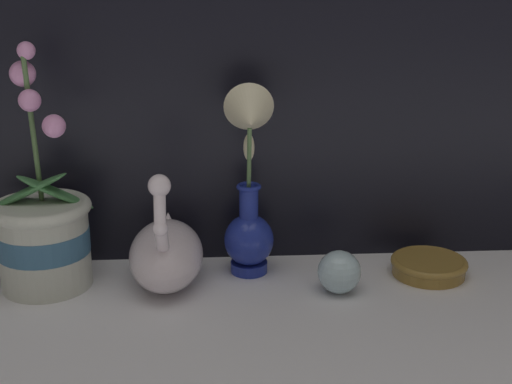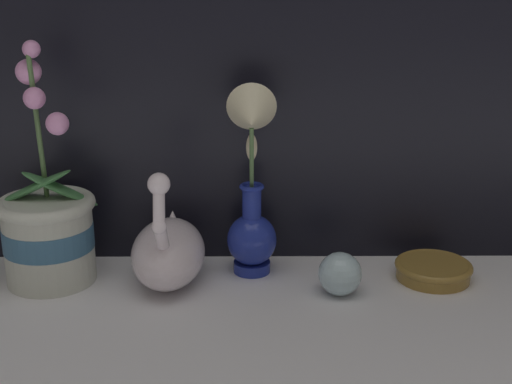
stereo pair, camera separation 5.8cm
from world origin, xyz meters
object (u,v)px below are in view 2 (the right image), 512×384
(blue_vase, at_px, (252,194))
(swan_figurine, at_px, (167,250))
(orchid_potted_plant, at_px, (46,229))
(glass_sphere, at_px, (338,274))
(amber_dish, at_px, (432,269))

(blue_vase, bearing_deg, swan_figurine, -171.29)
(orchid_potted_plant, relative_size, swan_figurine, 1.82)
(orchid_potted_plant, height_order, blue_vase, orchid_potted_plant)
(blue_vase, height_order, glass_sphere, blue_vase)
(swan_figurine, relative_size, blue_vase, 0.66)
(swan_figurine, xyz_separation_m, blue_vase, (0.14, 0.02, 0.09))
(orchid_potted_plant, bearing_deg, blue_vase, 2.74)
(orchid_potted_plant, relative_size, glass_sphere, 5.67)
(swan_figurine, height_order, amber_dish, swan_figurine)
(orchid_potted_plant, relative_size, blue_vase, 1.21)
(orchid_potted_plant, height_order, glass_sphere, orchid_potted_plant)
(blue_vase, xyz_separation_m, amber_dish, (0.30, -0.01, -0.13))
(orchid_potted_plant, distance_m, swan_figurine, 0.20)
(blue_vase, relative_size, glass_sphere, 4.70)
(glass_sphere, distance_m, amber_dish, 0.17)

